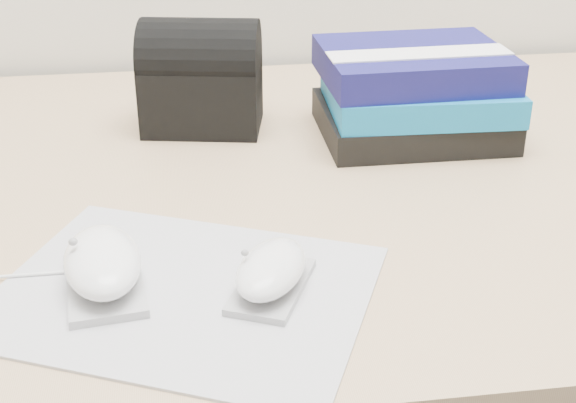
{
  "coord_description": "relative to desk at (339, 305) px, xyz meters",
  "views": [
    {
      "loc": [
        -0.2,
        0.76,
        1.11
      ],
      "look_at": [
        -0.1,
        1.42,
        0.77
      ],
      "focal_mm": 50.0,
      "sensor_mm": 36.0,
      "label": 1
    }
  ],
  "objects": [
    {
      "name": "desk",
      "position": [
        0.0,
        0.0,
        0.0
      ],
      "size": [
        1.6,
        0.8,
        0.73
      ],
      "color": "tan",
      "rests_on": "ground"
    },
    {
      "name": "mousepad",
      "position": [
        -0.2,
        -0.3,
        0.24
      ],
      "size": [
        0.39,
        0.35,
        0.0
      ],
      "primitive_type": "cube",
      "rotation": [
        0.0,
        0.0,
        -0.42
      ],
      "color": "#95949C",
      "rests_on": "desk"
    },
    {
      "name": "mouse_rear",
      "position": [
        -0.27,
        -0.28,
        0.26
      ],
      "size": [
        0.08,
        0.12,
        0.05
      ],
      "color": "#ABABAD",
      "rests_on": "mousepad"
    },
    {
      "name": "mouse_front",
      "position": [
        -0.13,
        -0.31,
        0.26
      ],
      "size": [
        0.09,
        0.11,
        0.04
      ],
      "color": "#9F9EA1",
      "rests_on": "mousepad"
    },
    {
      "name": "book_stack",
      "position": [
        0.09,
        0.02,
        0.29
      ],
      "size": [
        0.23,
        0.19,
        0.11
      ],
      "color": "black",
      "rests_on": "desk"
    },
    {
      "name": "pouch",
      "position": [
        -0.17,
        0.09,
        0.3
      ],
      "size": [
        0.16,
        0.13,
        0.14
      ],
      "color": "black",
      "rests_on": "desk"
    }
  ]
}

